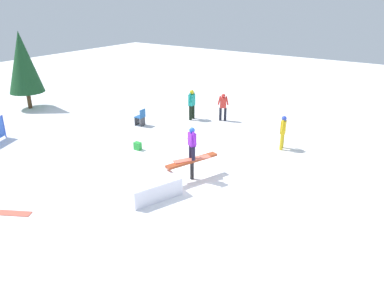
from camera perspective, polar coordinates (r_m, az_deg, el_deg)
The scene contains 11 objects.
ground_plane at distance 13.81m, azimuth -0.00°, elevation -5.33°, with size 60.00×60.00×0.00m, color white.
rail_feature at distance 13.52m, azimuth -0.00°, elevation -2.86°, with size 2.09×1.00×0.78m.
snow_kicker_ramp at distance 12.81m, azimuth -6.68°, elevation -6.24°, with size 1.80×1.50×0.61m, color white.
main_rider_on_rail at distance 13.24m, azimuth -0.00°, elevation -0.07°, with size 1.32×0.97×1.22m.
bystander_yellow at distance 16.60m, azimuth 13.69°, elevation 2.00°, with size 0.62×0.28×1.50m.
bystander_teal at distance 20.07m, azimuth -0.03°, elevation 6.28°, with size 0.67×0.24×1.62m.
bystander_red at distance 19.95m, azimuth 4.76°, elevation 5.85°, with size 0.36×0.56×1.47m.
loose_snowboard_coral at distance 13.12m, azimuth -26.39°, elevation -9.38°, with size 1.53×0.28×0.02m, color #E6644E.
folding_chair at distance 19.40m, azimuth -7.86°, elevation 3.98°, with size 0.47×0.47×0.88m.
backpack_on_snow at distance 16.44m, azimuth -8.28°, elevation -0.30°, with size 0.30×0.22×0.34m, color green.
pine_tree_far at distance 23.80m, azimuth -24.37°, elevation 11.26°, with size 1.95×1.95×4.44m.
Camera 1 is at (-10.15, -6.90, 6.32)m, focal length 35.00 mm.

